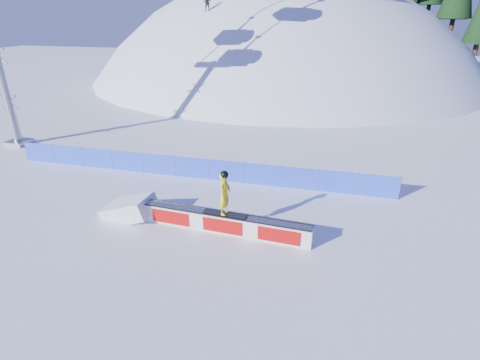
# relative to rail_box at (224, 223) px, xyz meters

# --- Properties ---
(ground) EXTENTS (160.00, 160.00, 0.00)m
(ground) POSITION_rel_rail_box_xyz_m (-3.43, 0.58, -0.44)
(ground) COLOR white
(ground) RESTS_ON ground
(snow_hill) EXTENTS (64.00, 64.00, 64.00)m
(snow_hill) POSITION_rel_rail_box_xyz_m (-3.43, 42.58, -18.44)
(snow_hill) COLOR silver
(snow_hill) RESTS_ON ground
(safety_fence) EXTENTS (22.05, 0.05, 1.30)m
(safety_fence) POSITION_rel_rail_box_xyz_m (-3.43, 5.08, 0.17)
(safety_fence) COLOR blue
(safety_fence) RESTS_ON ground
(rail_box) EXTENTS (7.41, 0.97, 0.89)m
(rail_box) POSITION_rel_rail_box_xyz_m (0.00, 0.00, 0.00)
(rail_box) COLOR white
(rail_box) RESTS_ON ground
(snow_ramp) EXTENTS (2.45, 1.62, 1.47)m
(snow_ramp) POSITION_rel_rail_box_xyz_m (-4.61, 0.29, -0.44)
(snow_ramp) COLOR white
(snow_ramp) RESTS_ON ground
(snowboarder) EXTENTS (1.89, 0.72, 1.96)m
(snowboarder) POSITION_rel_rail_box_xyz_m (0.04, -0.00, 1.41)
(snowboarder) COLOR black
(snowboarder) RESTS_ON rail_box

